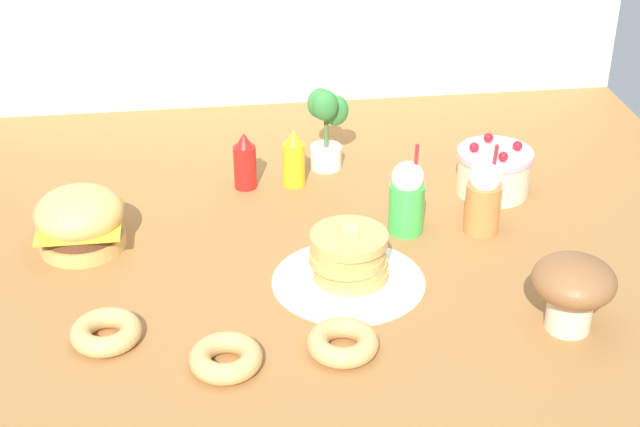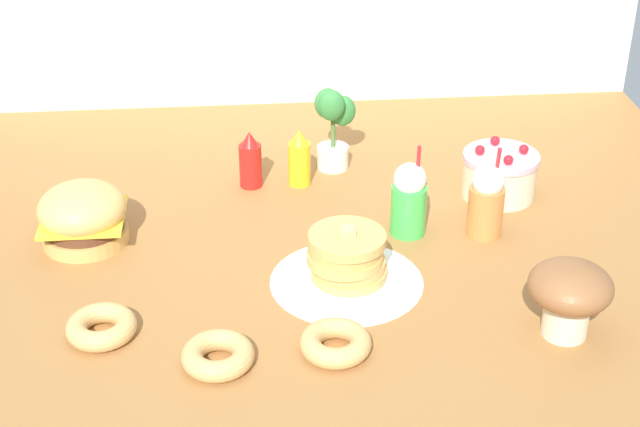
{
  "view_description": "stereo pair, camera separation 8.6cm",
  "coord_description": "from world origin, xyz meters",
  "px_view_note": "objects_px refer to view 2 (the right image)",
  "views": [
    {
      "loc": [
        -0.27,
        -2.08,
        1.34
      ],
      "look_at": [
        0.0,
        0.02,
        0.13
      ],
      "focal_mm": 54.0,
      "sensor_mm": 36.0,
      "label": 1
    },
    {
      "loc": [
        -0.19,
        -2.09,
        1.34
      ],
      "look_at": [
        0.0,
        0.02,
        0.13
      ],
      "focal_mm": 54.0,
      "sensor_mm": 36.0,
      "label": 2
    }
  ],
  "objects_px": {
    "burger": "(83,215)",
    "mustard_bottle": "(299,159)",
    "donut_pink_glaze": "(101,326)",
    "potted_plant": "(333,125)",
    "orange_float_cup": "(486,200)",
    "cream_soda_cup": "(409,199)",
    "donut_vanilla": "(334,343)",
    "layer_cake": "(500,174)",
    "ketchup_bottle": "(250,161)",
    "donut_chocolate": "(218,355)",
    "pancake_stack": "(347,260)",
    "mushroom_stool": "(570,292)"
  },
  "relations": [
    {
      "from": "ketchup_bottle",
      "to": "donut_pink_glaze",
      "type": "height_order",
      "value": "ketchup_bottle"
    },
    {
      "from": "orange_float_cup",
      "to": "mushroom_stool",
      "type": "distance_m",
      "value": 0.46
    },
    {
      "from": "pancake_stack",
      "to": "cream_soda_cup",
      "type": "height_order",
      "value": "cream_soda_cup"
    },
    {
      "from": "mushroom_stool",
      "to": "layer_cake",
      "type": "bearing_deg",
      "value": 88.89
    },
    {
      "from": "burger",
      "to": "mustard_bottle",
      "type": "relative_size",
      "value": 1.33
    },
    {
      "from": "mustard_bottle",
      "to": "donut_chocolate",
      "type": "relative_size",
      "value": 1.08
    },
    {
      "from": "layer_cake",
      "to": "donut_chocolate",
      "type": "height_order",
      "value": "layer_cake"
    },
    {
      "from": "pancake_stack",
      "to": "donut_pink_glaze",
      "type": "distance_m",
      "value": 0.61
    },
    {
      "from": "layer_cake",
      "to": "donut_chocolate",
      "type": "distance_m",
      "value": 1.08
    },
    {
      "from": "pancake_stack",
      "to": "donut_pink_glaze",
      "type": "bearing_deg",
      "value": -163.88
    },
    {
      "from": "donut_pink_glaze",
      "to": "potted_plant",
      "type": "relative_size",
      "value": 0.61
    },
    {
      "from": "mustard_bottle",
      "to": "potted_plant",
      "type": "relative_size",
      "value": 0.66
    },
    {
      "from": "donut_chocolate",
      "to": "layer_cake",
      "type": "bearing_deg",
      "value": 41.41
    },
    {
      "from": "donut_chocolate",
      "to": "burger",
      "type": "bearing_deg",
      "value": 122.56
    },
    {
      "from": "mustard_bottle",
      "to": "donut_chocolate",
      "type": "bearing_deg",
      "value": -105.93
    },
    {
      "from": "mustard_bottle",
      "to": "orange_float_cup",
      "type": "relative_size",
      "value": 0.67
    },
    {
      "from": "layer_cake",
      "to": "donut_vanilla",
      "type": "xyz_separation_m",
      "value": [
        -0.55,
        -0.69,
        -0.04
      ]
    },
    {
      "from": "mustard_bottle",
      "to": "mushroom_stool",
      "type": "height_order",
      "value": "mushroom_stool"
    },
    {
      "from": "cream_soda_cup",
      "to": "donut_pink_glaze",
      "type": "height_order",
      "value": "cream_soda_cup"
    },
    {
      "from": "pancake_stack",
      "to": "mustard_bottle",
      "type": "height_order",
      "value": "mustard_bottle"
    },
    {
      "from": "burger",
      "to": "donut_chocolate",
      "type": "height_order",
      "value": "burger"
    },
    {
      "from": "donut_vanilla",
      "to": "burger",
      "type": "bearing_deg",
      "value": 139.0
    },
    {
      "from": "donut_chocolate",
      "to": "donut_vanilla",
      "type": "height_order",
      "value": "same"
    },
    {
      "from": "burger",
      "to": "orange_float_cup",
      "type": "height_order",
      "value": "orange_float_cup"
    },
    {
      "from": "pancake_stack",
      "to": "burger",
      "type": "bearing_deg",
      "value": 159.1
    },
    {
      "from": "cream_soda_cup",
      "to": "donut_chocolate",
      "type": "xyz_separation_m",
      "value": [
        -0.51,
        -0.52,
        -0.08
      ]
    },
    {
      "from": "layer_cake",
      "to": "ketchup_bottle",
      "type": "relative_size",
      "value": 1.25
    },
    {
      "from": "layer_cake",
      "to": "ketchup_bottle",
      "type": "height_order",
      "value": "ketchup_bottle"
    },
    {
      "from": "mustard_bottle",
      "to": "potted_plant",
      "type": "xyz_separation_m",
      "value": [
        0.11,
        0.1,
        0.06
      ]
    },
    {
      "from": "pancake_stack",
      "to": "cream_soda_cup",
      "type": "xyz_separation_m",
      "value": [
        0.19,
        0.23,
        0.04
      ]
    },
    {
      "from": "ketchup_bottle",
      "to": "donut_vanilla",
      "type": "relative_size",
      "value": 1.08
    },
    {
      "from": "mustard_bottle",
      "to": "donut_vanilla",
      "type": "relative_size",
      "value": 1.08
    },
    {
      "from": "donut_pink_glaze",
      "to": "potted_plant",
      "type": "bearing_deg",
      "value": 52.58
    },
    {
      "from": "potted_plant",
      "to": "mushroom_stool",
      "type": "relative_size",
      "value": 1.39
    },
    {
      "from": "layer_cake",
      "to": "donut_vanilla",
      "type": "distance_m",
      "value": 0.88
    },
    {
      "from": "burger",
      "to": "donut_chocolate",
      "type": "relative_size",
      "value": 1.43
    },
    {
      "from": "donut_pink_glaze",
      "to": "layer_cake",
      "type": "bearing_deg",
      "value": 28.52
    },
    {
      "from": "burger",
      "to": "mushroom_stool",
      "type": "xyz_separation_m",
      "value": [
        1.15,
        -0.51,
        0.03
      ]
    },
    {
      "from": "burger",
      "to": "donut_pink_glaze",
      "type": "height_order",
      "value": "burger"
    },
    {
      "from": "ketchup_bottle",
      "to": "mushroom_stool",
      "type": "xyz_separation_m",
      "value": [
        0.7,
        -0.79,
        0.03
      ]
    },
    {
      "from": "burger",
      "to": "layer_cake",
      "type": "bearing_deg",
      "value": 7.72
    },
    {
      "from": "orange_float_cup",
      "to": "potted_plant",
      "type": "xyz_separation_m",
      "value": [
        -0.37,
        0.43,
        0.04
      ]
    },
    {
      "from": "pancake_stack",
      "to": "mushroom_stool",
      "type": "distance_m",
      "value": 0.54
    },
    {
      "from": "orange_float_cup",
      "to": "mushroom_stool",
      "type": "height_order",
      "value": "orange_float_cup"
    },
    {
      "from": "burger",
      "to": "orange_float_cup",
      "type": "distance_m",
      "value": 1.07
    },
    {
      "from": "cream_soda_cup",
      "to": "donut_vanilla",
      "type": "height_order",
      "value": "cream_soda_cup"
    },
    {
      "from": "mustard_bottle",
      "to": "potted_plant",
      "type": "distance_m",
      "value": 0.16
    },
    {
      "from": "burger",
      "to": "cream_soda_cup",
      "type": "bearing_deg",
      "value": -1.95
    },
    {
      "from": "mushroom_stool",
      "to": "donut_chocolate",
      "type": "bearing_deg",
      "value": -176.8
    },
    {
      "from": "burger",
      "to": "donut_chocolate",
      "type": "bearing_deg",
      "value": -57.44
    }
  ]
}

